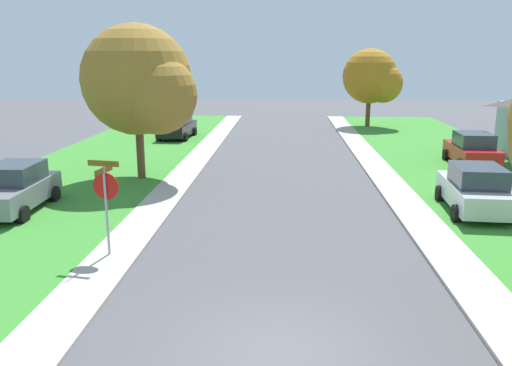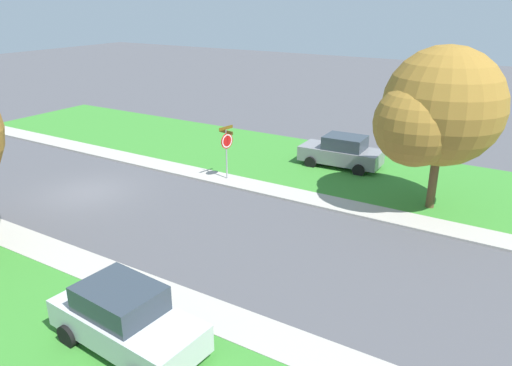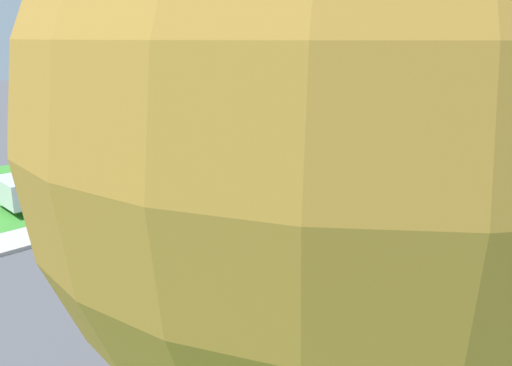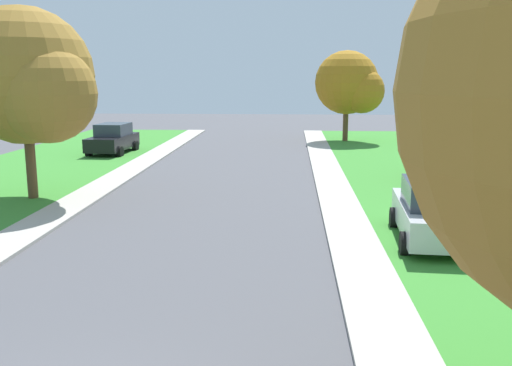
% 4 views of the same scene
% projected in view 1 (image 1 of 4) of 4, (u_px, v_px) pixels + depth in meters
% --- Properties ---
extents(ground_plane, '(120.00, 120.00, 0.00)m').
position_uv_depth(ground_plane, '(280.00, 355.00, 9.80)').
color(ground_plane, '#4C4C51').
extents(sidewalk_east, '(1.40, 56.00, 0.10)m').
position_uv_depth(sidewalk_east, '(398.00, 194.00, 21.18)').
color(sidewalk_east, '#ADA89E').
rests_on(sidewalk_east, ground).
extents(sidewalk_west, '(1.40, 56.00, 0.10)m').
position_uv_depth(sidewalk_west, '(170.00, 191.00, 21.68)').
color(sidewalk_west, '#ADA89E').
rests_on(sidewalk_west, ground).
extents(lawn_west, '(8.00, 56.00, 0.08)m').
position_uv_depth(lawn_west, '(60.00, 189.00, 21.94)').
color(lawn_west, '#38842D').
rests_on(lawn_west, ground).
extents(stop_sign_far_corner, '(0.91, 0.91, 2.77)m').
position_uv_depth(stop_sign_far_corner, '(106.00, 192.00, 14.18)').
color(stop_sign_far_corner, '#9E9EA3').
rests_on(stop_sign_far_corner, ground).
extents(car_black_across_road, '(2.21, 4.39, 1.76)m').
position_uv_depth(car_black_across_road, '(177.00, 126.00, 35.51)').
color(car_black_across_road, black).
rests_on(car_black_across_road, ground).
extents(car_grey_kerbside_mid, '(2.15, 4.36, 1.76)m').
position_uv_depth(car_grey_kerbside_mid, '(14.00, 189.00, 18.66)').
color(car_grey_kerbside_mid, gray).
rests_on(car_grey_kerbside_mid, ground).
extents(car_red_driveway_right, '(2.18, 4.37, 1.76)m').
position_uv_depth(car_red_driveway_right, '(472.00, 150.00, 26.49)').
color(car_red_driveway_right, red).
rests_on(car_red_driveway_right, ground).
extents(car_silver_near_corner, '(2.28, 4.42, 1.76)m').
position_uv_depth(car_silver_near_corner, '(475.00, 189.00, 18.54)').
color(car_silver_near_corner, silver).
rests_on(car_silver_near_corner, ground).
extents(tree_sidewalk_mid, '(4.57, 4.25, 6.13)m').
position_uv_depth(tree_sidewalk_mid, '(373.00, 78.00, 40.60)').
color(tree_sidewalk_mid, brown).
rests_on(tree_sidewalk_mid, ground).
extents(tree_across_left, '(5.23, 4.86, 6.93)m').
position_uv_depth(tree_across_left, '(142.00, 84.00, 22.73)').
color(tree_across_left, brown).
rests_on(tree_across_left, ground).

